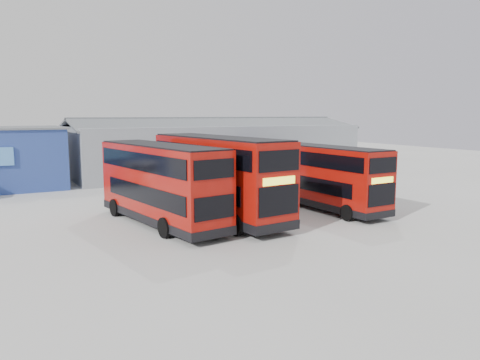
{
  "coord_description": "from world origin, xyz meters",
  "views": [
    {
      "loc": [
        -14.03,
        -25.81,
        6.19
      ],
      "look_at": [
        -0.05,
        -0.4,
        2.1
      ],
      "focal_mm": 35.0,
      "sensor_mm": 36.0,
      "label": 1
    }
  ],
  "objects_px": {
    "maintenance_shed": "(214,147)",
    "double_decker_centre": "(218,178)",
    "double_decker_left": "(161,185)",
    "single_decker_blue": "(289,167)",
    "double_decker_right": "(324,178)"
  },
  "relations": [
    {
      "from": "double_decker_centre",
      "to": "single_decker_blue",
      "type": "relative_size",
      "value": 0.97
    },
    {
      "from": "single_decker_blue",
      "to": "double_decker_right",
      "type": "bearing_deg",
      "value": 59.29
    },
    {
      "from": "single_decker_blue",
      "to": "double_decker_left",
      "type": "bearing_deg",
      "value": 22.21
    },
    {
      "from": "double_decker_centre",
      "to": "double_decker_right",
      "type": "height_order",
      "value": "double_decker_centre"
    },
    {
      "from": "maintenance_shed",
      "to": "double_decker_right",
      "type": "xyz_separation_m",
      "value": [
        -2.64,
        -22.0,
        -0.53
      ]
    },
    {
      "from": "maintenance_shed",
      "to": "double_decker_right",
      "type": "height_order",
      "value": "maintenance_shed"
    },
    {
      "from": "double_decker_right",
      "to": "single_decker_blue",
      "type": "bearing_deg",
      "value": 65.77
    },
    {
      "from": "double_decker_left",
      "to": "single_decker_blue",
      "type": "xyz_separation_m",
      "value": [
        14.82,
        8.74,
        -0.67
      ]
    },
    {
      "from": "maintenance_shed",
      "to": "double_decker_right",
      "type": "distance_m",
      "value": 22.17
    },
    {
      "from": "maintenance_shed",
      "to": "single_decker_blue",
      "type": "xyz_separation_m",
      "value": [
        1.36,
        -12.29,
        -1.01
      ]
    },
    {
      "from": "maintenance_shed",
      "to": "double_decker_left",
      "type": "distance_m",
      "value": 24.97
    },
    {
      "from": "maintenance_shed",
      "to": "double_decker_centre",
      "type": "bearing_deg",
      "value": -115.19
    },
    {
      "from": "double_decker_left",
      "to": "single_decker_blue",
      "type": "bearing_deg",
      "value": -157.77
    },
    {
      "from": "maintenance_shed",
      "to": "single_decker_blue",
      "type": "distance_m",
      "value": 12.41
    },
    {
      "from": "double_decker_left",
      "to": "single_decker_blue",
      "type": "relative_size",
      "value": 0.91
    }
  ]
}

